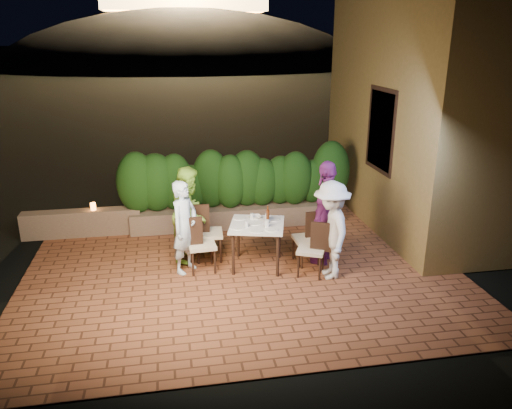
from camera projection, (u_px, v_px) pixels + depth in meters
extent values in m
plane|color=black|center=(245.00, 278.00, 7.98)|extent=(400.00, 400.00, 0.00)
cube|color=brown|center=(240.00, 267.00, 8.46)|extent=(7.00, 6.00, 0.15)
cube|color=olive|center=(412.00, 99.00, 9.63)|extent=(1.60, 5.00, 5.00)
cube|color=black|center=(382.00, 130.00, 9.20)|extent=(0.08, 1.00, 1.40)
cube|color=black|center=(382.00, 130.00, 9.20)|extent=(0.06, 1.15, 1.55)
cube|color=#755E4A|center=(237.00, 216.00, 10.08)|extent=(4.20, 0.55, 0.40)
cube|color=#755E4A|center=(82.00, 223.00, 9.56)|extent=(2.20, 0.30, 0.50)
ellipsoid|color=black|center=(189.00, 97.00, 65.50)|extent=(52.00, 40.00, 22.00)
cylinder|color=white|center=(238.00, 227.00, 7.95)|extent=(0.24, 0.24, 0.01)
cylinder|color=white|center=(239.00, 218.00, 8.36)|extent=(0.20, 0.20, 0.01)
cylinder|color=white|center=(272.00, 229.00, 7.86)|extent=(0.21, 0.21, 0.01)
cylinder|color=white|center=(273.00, 219.00, 8.30)|extent=(0.22, 0.22, 0.01)
cylinder|color=white|center=(255.00, 223.00, 8.14)|extent=(0.22, 0.22, 0.01)
cylinder|color=white|center=(257.00, 231.00, 7.82)|extent=(0.21, 0.21, 0.01)
cylinder|color=silver|center=(247.00, 224.00, 7.97)|extent=(0.06, 0.06, 0.10)
cylinder|color=silver|center=(252.00, 216.00, 8.32)|extent=(0.06, 0.06, 0.10)
cylinder|color=silver|center=(267.00, 224.00, 7.95)|extent=(0.07, 0.07, 0.12)
cylinder|color=silver|center=(267.00, 217.00, 8.25)|extent=(0.07, 0.07, 0.12)
imported|color=white|center=(256.00, 217.00, 8.36)|extent=(0.21, 0.21, 0.05)
imported|color=#C6E3FF|center=(185.00, 227.00, 7.95)|extent=(0.63, 0.66, 1.53)
imported|color=#9EDE45|center=(190.00, 213.00, 8.41)|extent=(0.85, 0.95, 1.62)
imported|color=silver|center=(331.00, 230.00, 7.75)|extent=(0.64, 1.05, 1.57)
imported|color=#782875|center=(326.00, 212.00, 8.26)|extent=(0.95, 1.09, 1.76)
cylinder|color=orange|center=(93.00, 206.00, 9.50)|extent=(0.10, 0.10, 0.14)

